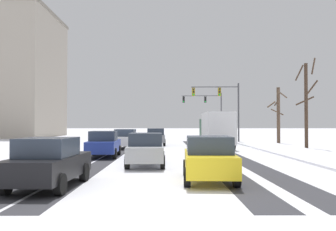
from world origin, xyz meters
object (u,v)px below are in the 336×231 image
traffic_signal_near_right (222,100)px  bare_tree_sidewalk_far (278,114)px  car_grey_lead (156,137)px  car_white_second (126,139)px  traffic_signal_far_right (207,106)px  bare_tree_sidewalk_mid (306,102)px  car_blue_third (104,144)px  car_black_sixth (49,162)px  car_silver_fourth (146,149)px  box_truck_delivery (216,129)px  car_yellow_cab_fifth (209,158)px

traffic_signal_near_right → bare_tree_sidewalk_far: size_ratio=1.09×
car_grey_lead → car_white_second: same height
traffic_signal_far_right → bare_tree_sidewalk_mid: bearing=-74.6°
traffic_signal_near_right → bare_tree_sidewalk_far: bearing=-8.7°
car_blue_third → traffic_signal_near_right: bearing=58.6°
car_grey_lead → bare_tree_sidewalk_far: 13.60m
car_blue_third → car_black_sixth: same height
bare_tree_sidewalk_mid → bare_tree_sidewalk_far: size_ratio=1.26×
car_blue_third → car_black_sixth: bearing=-89.7°
car_white_second → traffic_signal_far_right: bearing=66.1°
car_silver_fourth → box_truck_delivery: 14.00m
car_yellow_cab_fifth → bare_tree_sidewalk_mid: bearing=58.4°
traffic_signal_far_right → bare_tree_sidewalk_mid: 21.86m
car_grey_lead → bare_tree_sidewalk_mid: bare_tree_sidewalk_mid is taller
car_black_sixth → bare_tree_sidewalk_mid: (15.58, 17.92, 3.09)m
car_white_second → box_truck_delivery: bearing=6.1°
car_silver_fourth → car_yellow_cab_fifth: bearing=-60.9°
traffic_signal_near_right → car_grey_lead: (-7.11, -4.33, -3.79)m
traffic_signal_near_right → car_yellow_cab_fifth: (-4.58, -25.59, -3.79)m
car_blue_third → car_yellow_cab_fifth: size_ratio=1.00×
traffic_signal_far_right → box_truck_delivery: 20.50m
traffic_signal_near_right → car_silver_fourth: traffic_signal_near_right is taller
car_silver_fourth → car_black_sixth: size_ratio=0.99×
bare_tree_sidewalk_far → car_white_second: bearing=-152.3°
car_blue_third → car_yellow_cab_fifth: same height
car_white_second → car_silver_fourth: bearing=-78.8°
traffic_signal_far_right → bare_tree_sidewalk_far: (6.01, -13.00, -1.50)m
traffic_signal_near_right → car_black_sixth: size_ratio=1.56×
car_grey_lead → car_yellow_cab_fifth: (2.54, -21.26, 0.00)m
traffic_signal_far_right → box_truck_delivery: size_ratio=0.88×
car_yellow_cab_fifth → box_truck_delivery: size_ratio=0.56×
car_silver_fourth → car_black_sixth: 6.48m
car_blue_third → bare_tree_sidewalk_mid: bare_tree_sidewalk_mid is taller
car_white_second → car_yellow_cab_fifth: 17.37m
car_silver_fourth → box_truck_delivery: bearing=67.8°
car_silver_fourth → bare_tree_sidewalk_mid: size_ratio=0.55×
box_truck_delivery → car_grey_lead: bearing=144.5°
car_black_sixth → bare_tree_sidewalk_mid: 23.95m
traffic_signal_near_right → car_grey_lead: 9.15m
car_white_second → box_truck_delivery: (7.68, 0.82, 0.82)m
car_black_sixth → box_truck_delivery: 20.46m
car_blue_third → bare_tree_sidewalk_mid: size_ratio=0.56×
car_grey_lead → car_blue_third: (-2.89, -12.06, 0.00)m
car_white_second → car_blue_third: same height
car_yellow_cab_fifth → bare_tree_sidewalk_mid: 19.77m
car_blue_third → traffic_signal_far_right: bearing=71.0°
car_white_second → car_grey_lead: bearing=62.6°
car_yellow_cab_fifth → bare_tree_sidewalk_far: 26.91m
traffic_signal_near_right → car_yellow_cab_fifth: bearing=-100.1°
traffic_signal_far_right → car_silver_fourth: size_ratio=1.57×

